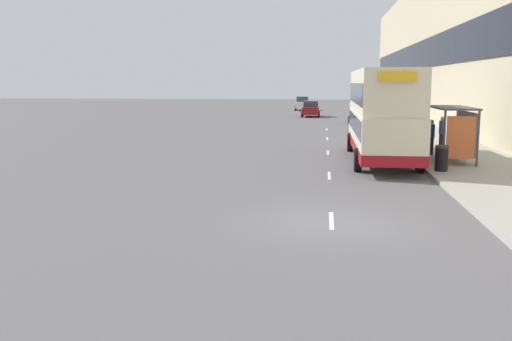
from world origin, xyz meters
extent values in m
plane|color=#5B595B|center=(0.00, 0.00, 0.00)|extent=(220.00, 220.00, 0.00)
cube|color=#A39E93|center=(6.50, 38.50, 0.07)|extent=(5.00, 93.00, 0.14)
cube|color=#C6B793|center=(10.50, 38.50, 7.08)|extent=(3.00, 93.00, 14.17)
cube|color=black|center=(8.96, 38.50, 6.37)|extent=(0.12, 89.28, 2.55)
cube|color=silver|center=(0.00, 0.24, 0.01)|extent=(0.12, 2.00, 0.01)
cube|color=silver|center=(0.00, 7.86, 0.01)|extent=(0.12, 2.00, 0.01)
cube|color=silver|center=(0.00, 15.49, 0.01)|extent=(0.12, 2.00, 0.01)
cube|color=silver|center=(0.00, 23.11, 0.01)|extent=(0.12, 2.00, 0.01)
cube|color=silver|center=(0.00, 30.74, 0.01)|extent=(0.12, 2.00, 0.01)
cube|color=#4C4C51|center=(5.60, 12.13, 2.58)|extent=(1.60, 4.20, 0.08)
cylinder|color=#4C4C51|center=(4.90, 10.13, 1.34)|extent=(0.10, 0.10, 2.40)
cylinder|color=#4C4C51|center=(4.90, 14.13, 1.34)|extent=(0.10, 0.10, 2.40)
cylinder|color=#4C4C51|center=(6.30, 10.13, 1.34)|extent=(0.10, 0.10, 2.40)
cylinder|color=#4C4C51|center=(6.30, 14.13, 1.34)|extent=(0.10, 0.10, 2.40)
cube|color=#99A8B2|center=(6.27, 12.13, 1.46)|extent=(0.04, 3.68, 1.92)
cube|color=#D86633|center=(5.60, 10.19, 1.39)|extent=(1.19, 0.10, 1.82)
cube|color=maroon|center=(5.85, 12.13, 0.59)|extent=(0.36, 2.80, 0.08)
cube|color=beige|center=(2.48, 12.52, 1.43)|extent=(2.55, 11.06, 1.85)
cube|color=beige|center=(2.48, 12.52, 3.33)|extent=(2.50, 10.73, 1.95)
cube|color=maroon|center=(2.48, 12.52, 0.72)|extent=(2.58, 11.12, 0.45)
cube|color=#2D3847|center=(2.48, 12.52, 1.79)|extent=(2.58, 10.40, 0.81)
cube|color=#2D3847|center=(2.48, 12.52, 3.23)|extent=(2.55, 10.40, 0.94)
cube|color=yellow|center=(2.48, 7.01, 3.95)|extent=(1.40, 0.08, 0.36)
cylinder|color=black|center=(1.20, 16.28, 0.50)|extent=(0.30, 1.00, 1.00)
cylinder|color=black|center=(3.75, 16.28, 0.50)|extent=(0.30, 1.00, 1.00)
cylinder|color=black|center=(1.20, 9.09, 0.50)|extent=(0.30, 1.00, 1.00)
cylinder|color=black|center=(3.75, 9.09, 0.50)|extent=(0.30, 1.00, 1.00)
cube|color=silver|center=(-3.10, 61.45, 0.72)|extent=(1.71, 4.36, 0.84)
cube|color=#2D3847|center=(-3.10, 61.66, 1.48)|extent=(1.50, 2.09, 0.68)
cylinder|color=black|center=(-2.25, 60.10, 0.30)|extent=(0.20, 0.60, 0.60)
cylinder|color=black|center=(-3.96, 60.10, 0.30)|extent=(0.20, 0.60, 0.60)
cylinder|color=black|center=(-2.25, 62.80, 0.30)|extent=(0.20, 0.60, 0.60)
cylinder|color=black|center=(-3.96, 62.80, 0.30)|extent=(0.20, 0.60, 0.60)
cube|color=maroon|center=(-1.68, 47.53, 0.68)|extent=(1.77, 4.39, 0.77)
cube|color=#2D3847|center=(-1.68, 47.75, 1.38)|extent=(1.56, 2.11, 0.63)
cylinder|color=black|center=(-0.79, 46.16, 0.30)|extent=(0.20, 0.60, 0.60)
cylinder|color=black|center=(-2.56, 46.16, 0.30)|extent=(0.20, 0.60, 0.60)
cylinder|color=black|center=(-0.79, 48.89, 0.30)|extent=(0.20, 0.60, 0.60)
cylinder|color=black|center=(-2.56, 48.89, 0.30)|extent=(0.20, 0.60, 0.60)
cube|color=navy|center=(3.08, 37.82, 0.70)|extent=(1.88, 4.26, 0.80)
cube|color=#2D3847|center=(3.08, 37.61, 1.42)|extent=(1.65, 2.04, 0.65)
cylinder|color=black|center=(2.14, 39.14, 0.30)|extent=(0.20, 0.60, 0.60)
cylinder|color=black|center=(4.02, 39.14, 0.30)|extent=(0.20, 0.60, 0.60)
cylinder|color=black|center=(2.14, 36.50, 0.30)|extent=(0.20, 0.60, 0.60)
cylinder|color=black|center=(4.02, 36.50, 0.30)|extent=(0.20, 0.60, 0.60)
cylinder|color=#23232D|center=(6.14, 16.79, 0.56)|extent=(0.29, 0.29, 0.84)
cylinder|color=navy|center=(6.14, 16.79, 1.33)|extent=(0.35, 0.35, 0.70)
sphere|color=tan|center=(6.14, 16.79, 1.79)|extent=(0.23, 0.23, 0.23)
cylinder|color=#23232D|center=(5.08, 14.14, 0.56)|extent=(0.29, 0.29, 0.83)
cylinder|color=navy|center=(5.08, 14.14, 1.32)|extent=(0.35, 0.35, 0.70)
sphere|color=tan|center=(5.08, 14.14, 1.78)|extent=(0.23, 0.23, 0.23)
cylinder|color=black|center=(4.55, 8.75, 0.61)|extent=(0.52, 0.52, 0.95)
cylinder|color=#2D2D33|center=(4.55, 8.75, 1.14)|extent=(0.55, 0.55, 0.10)
camera|label=1|loc=(-0.27, -15.04, 3.75)|focal=40.00mm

